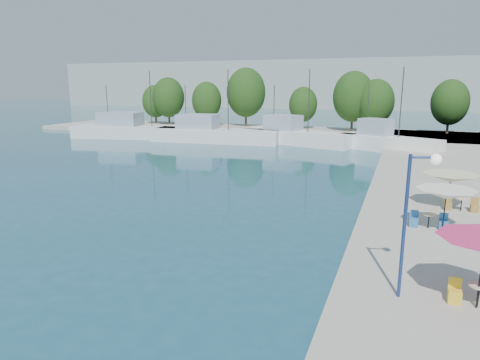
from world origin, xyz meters
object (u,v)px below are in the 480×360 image
at_px(trawler_02, 213,134).
at_px(umbrella_cream, 451,178).
at_px(umbrella_white, 446,194).
at_px(trawler_03, 295,136).
at_px(street_lamp, 417,200).
at_px(trawler_01, 136,131).
at_px(trawler_04, 386,142).

bearing_deg(trawler_02, umbrella_cream, -49.28).
distance_m(trawler_02, umbrella_white, 41.54).
relative_size(trawler_03, umbrella_white, 5.54).
height_order(trawler_03, street_lamp, trawler_03).
bearing_deg(street_lamp, umbrella_cream, 65.39).
bearing_deg(umbrella_white, trawler_01, 141.38).
bearing_deg(umbrella_white, trawler_04, 97.45).
bearing_deg(trawler_04, umbrella_cream, -52.98).
distance_m(trawler_04, umbrella_white, 31.51).
bearing_deg(trawler_04, trawler_03, -164.36).
xyz_separation_m(trawler_03, trawler_04, (11.75, -2.36, 0.00)).
bearing_deg(umbrella_cream, street_lamp, -99.99).
relative_size(umbrella_white, umbrella_cream, 0.90).
distance_m(trawler_01, trawler_02, 12.75).
relative_size(trawler_02, umbrella_white, 6.34).
height_order(umbrella_white, umbrella_cream, umbrella_white).
distance_m(trawler_01, umbrella_white, 50.90).
xyz_separation_m(trawler_02, umbrella_cream, (27.61, -26.81, 1.37)).
xyz_separation_m(trawler_04, umbrella_cream, (4.68, -26.50, 1.37)).
relative_size(trawler_03, umbrella_cream, 4.98).
bearing_deg(trawler_02, trawler_01, 173.82).
xyz_separation_m(trawler_02, trawler_04, (22.93, -0.31, 0.00)).
xyz_separation_m(trawler_02, trawler_03, (11.18, 2.06, 0.00)).
bearing_deg(trawler_04, umbrella_white, -55.54).
distance_m(trawler_02, street_lamp, 46.98).
xyz_separation_m(trawler_01, trawler_02, (12.75, -0.24, 0.00)).
xyz_separation_m(trawler_02, street_lamp, (25.39, -39.42, 3.02)).
bearing_deg(umbrella_white, trawler_03, 115.25).
bearing_deg(trawler_04, trawler_02, -153.76).
relative_size(trawler_04, umbrella_cream, 3.84).
bearing_deg(trawler_04, trawler_01, -153.86).
xyz_separation_m(trawler_04, umbrella_white, (4.08, -31.21, 1.46)).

